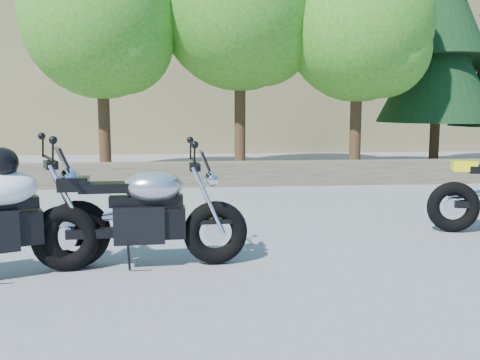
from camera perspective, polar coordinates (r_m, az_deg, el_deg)
name	(u,v)px	position (r m, az deg, el deg)	size (l,w,h in m)	color
ground	(230,258)	(6.14, -1.02, -8.28)	(90.00, 90.00, 0.00)	gray
stone_wall	(212,174)	(11.48, -3.03, 0.65)	(22.00, 0.55, 0.50)	brown
hillside	(246,10)	(34.54, 0.60, 17.67)	(80.00, 30.00, 15.00)	#6A6742
tree_decid_left	(105,22)	(13.30, -14.21, 16.05)	(3.67, 3.67, 5.62)	#382314
tree_decid_mid	(245,9)	(13.68, 0.49, 17.78)	(4.08, 4.08, 6.24)	#382314
tree_decid_right	(363,30)	(13.58, 13.03, 15.34)	(3.54, 3.54, 5.41)	#382314
conifer_near	(440,31)	(15.68, 20.54, 14.71)	(3.17, 3.17, 7.06)	#382314
silver_bike	(143,216)	(5.75, -10.30, -3.82)	(2.28, 0.72, 1.14)	black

